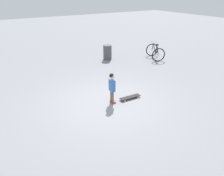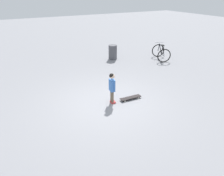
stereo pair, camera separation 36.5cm
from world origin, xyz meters
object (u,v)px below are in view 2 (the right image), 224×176
at_px(skateboard, 131,98).
at_px(trash_bin, 113,52).
at_px(child_person, 112,85).
at_px(bicycle_near, 161,53).

bearing_deg(skateboard, trash_bin, -111.22).
xyz_separation_m(child_person, bicycle_near, (-4.64, -3.00, -0.28)).
distance_m(child_person, trash_bin, 4.92).
bearing_deg(skateboard, child_person, -7.17).
height_order(child_person, skateboard, child_person).
xyz_separation_m(child_person, trash_bin, (-2.39, -4.29, -0.27)).
bearing_deg(trash_bin, child_person, 60.90).
xyz_separation_m(skateboard, trash_bin, (-1.70, -4.38, 0.32)).
relative_size(skateboard, bicycle_near, 0.62).
relative_size(child_person, bicycle_near, 0.84).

